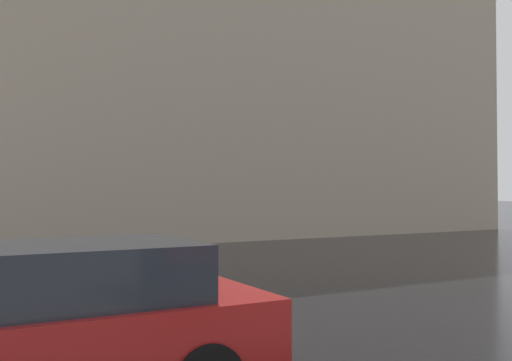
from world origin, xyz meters
TOP-DOWN VIEW (x-y plane):
  - haussmann_block_corner at (19.78, -16.69)m, footprint 14.56×23.80m
  - car_red at (-1.00, -5.14)m, footprint 1.85×4.10m

SIDE VIEW (x-z plane):
  - car_red at x=-1.00m, z-range 0.05..1.46m
  - haussmann_block_corner at x=19.78m, z-range -0.22..21.17m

